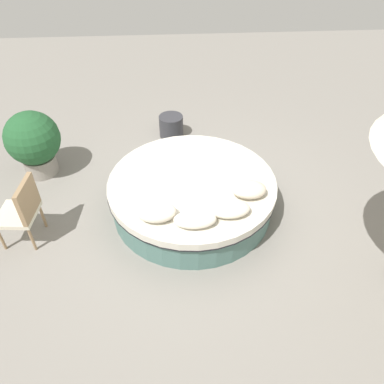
# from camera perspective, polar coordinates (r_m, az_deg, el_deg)

# --- Properties ---
(ground_plane) EXTENTS (16.00, 16.00, 0.00)m
(ground_plane) POSITION_cam_1_polar(r_m,az_deg,el_deg) (5.80, 0.00, -2.42)
(ground_plane) COLOR gray
(round_bed) EXTENTS (2.47, 2.47, 0.54)m
(round_bed) POSITION_cam_1_polar(r_m,az_deg,el_deg) (5.61, 0.00, -0.36)
(round_bed) COLOR #4C726B
(round_bed) RESTS_ON ground_plane
(throw_pillow_0) EXTENTS (0.51, 0.34, 0.22)m
(throw_pillow_0) POSITION_cam_1_polar(r_m,az_deg,el_deg) (4.82, -5.40, -3.03)
(throw_pillow_0) COLOR silver
(throw_pillow_0) RESTS_ON round_bed
(throw_pillow_1) EXTENTS (0.55, 0.29, 0.18)m
(throw_pillow_1) POSITION_cam_1_polar(r_m,az_deg,el_deg) (4.72, 0.45, -4.20)
(throw_pillow_1) COLOR silver
(throw_pillow_1) RESTS_ON round_bed
(throw_pillow_2) EXTENTS (0.55, 0.33, 0.17)m
(throw_pillow_2) POSITION_cam_1_polar(r_m,az_deg,el_deg) (4.90, 5.68, -2.55)
(throw_pillow_2) COLOR beige
(throw_pillow_2) RESTS_ON round_bed
(throw_pillow_3) EXTENTS (0.48, 0.35, 0.19)m
(throw_pillow_3) POSITION_cam_1_polar(r_m,az_deg,el_deg) (5.20, 8.67, 0.38)
(throw_pillow_3) COLOR beige
(throw_pillow_3) RESTS_ON round_bed
(patio_chair) EXTENTS (0.55, 0.57, 0.98)m
(patio_chair) POSITION_cam_1_polar(r_m,az_deg,el_deg) (5.46, -24.40, -2.31)
(patio_chair) COLOR #997A56
(patio_chair) RESTS_ON ground_plane
(planter) EXTENTS (0.88, 0.88, 1.12)m
(planter) POSITION_cam_1_polar(r_m,az_deg,el_deg) (6.65, -22.97, 7.11)
(planter) COLOR gray
(planter) RESTS_ON ground_plane
(side_table) EXTENTS (0.46, 0.46, 0.42)m
(side_table) POSITION_cam_1_polar(r_m,az_deg,el_deg) (7.35, -3.18, 9.98)
(side_table) COLOR #333338
(side_table) RESTS_ON ground_plane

